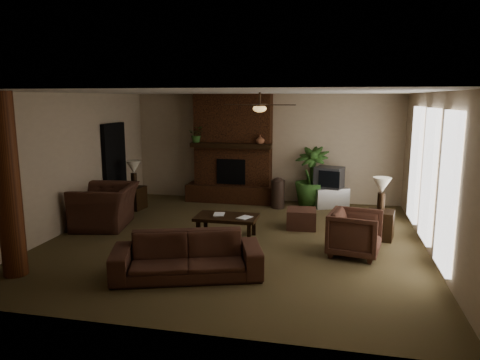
% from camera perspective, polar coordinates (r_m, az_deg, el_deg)
% --- Properties ---
extents(room_shell, '(7.00, 7.00, 7.00)m').
position_cam_1_polar(room_shell, '(8.32, -0.58, 1.54)').
color(room_shell, brown).
rests_on(room_shell, ground).
extents(fireplace, '(2.40, 0.70, 2.80)m').
position_cam_1_polar(fireplace, '(11.64, -0.91, 2.89)').
color(fireplace, '#4F2815').
rests_on(fireplace, ground).
extents(windows, '(0.08, 3.65, 2.35)m').
position_cam_1_polar(windows, '(8.48, 23.11, 0.52)').
color(windows, white).
rests_on(windows, ground).
extents(log_column, '(0.36, 0.36, 2.80)m').
position_cam_1_polar(log_column, '(7.48, -27.67, -0.68)').
color(log_column, '#5D2E17').
rests_on(log_column, ground).
extents(doorway, '(0.10, 1.00, 2.10)m').
position_cam_1_polar(doorway, '(11.26, -15.81, 1.69)').
color(doorway, black).
rests_on(doorway, ground).
extents(ceiling_fan, '(1.35, 1.35, 0.37)m').
position_cam_1_polar(ceiling_fan, '(8.44, 2.54, 9.36)').
color(ceiling_fan, '#312215').
rests_on(ceiling_fan, ceiling).
extents(sofa, '(2.34, 1.33, 0.88)m').
position_cam_1_polar(sofa, '(6.87, -6.82, -8.76)').
color(sofa, '#46291E').
rests_on(sofa, ground).
extents(armchair_left, '(1.12, 1.49, 1.18)m').
position_cam_1_polar(armchair_left, '(9.80, -16.96, -2.38)').
color(armchair_left, '#46291E').
rests_on(armchair_left, ground).
extents(armchair_right, '(0.93, 0.97, 0.86)m').
position_cam_1_polar(armchair_right, '(7.96, 14.58, -6.39)').
color(armchair_right, '#46291E').
rests_on(armchair_right, ground).
extents(coffee_table, '(1.20, 0.70, 0.43)m').
position_cam_1_polar(coffee_table, '(8.70, -1.74, -4.99)').
color(coffee_table, black).
rests_on(coffee_table, ground).
extents(ottoman, '(0.64, 0.64, 0.40)m').
position_cam_1_polar(ottoman, '(9.44, 7.89, -4.93)').
color(ottoman, '#46291E').
rests_on(ottoman, ground).
extents(tv_stand, '(0.98, 0.81, 0.50)m').
position_cam_1_polar(tv_stand, '(11.34, 11.46, -2.18)').
color(tv_stand, silver).
rests_on(tv_stand, ground).
extents(tv, '(0.77, 0.69, 0.52)m').
position_cam_1_polar(tv, '(11.20, 11.38, 0.33)').
color(tv, '#363638').
rests_on(tv, tv_stand).
extents(floor_vase, '(0.34, 0.34, 0.77)m').
position_cam_1_polar(floor_vase, '(11.03, 4.89, -1.39)').
color(floor_vase, '#34241C').
rests_on(floor_vase, ground).
extents(floor_plant, '(1.24, 1.67, 0.84)m').
position_cam_1_polar(floor_plant, '(11.36, 9.10, -1.21)').
color(floor_plant, '#305722').
rests_on(floor_plant, ground).
extents(side_table_left, '(0.55, 0.55, 0.55)m').
position_cam_1_polar(side_table_left, '(11.24, -13.56, -2.24)').
color(side_table_left, black).
rests_on(side_table_left, ground).
extents(lamp_left, '(0.46, 0.46, 0.65)m').
position_cam_1_polar(lamp_left, '(11.05, -13.52, 1.38)').
color(lamp_left, '#312215').
rests_on(lamp_left, side_table_left).
extents(side_table_right, '(0.59, 0.59, 0.55)m').
position_cam_1_polar(side_table_right, '(9.06, 17.53, -5.50)').
color(side_table_right, black).
rests_on(side_table_right, ground).
extents(lamp_right, '(0.38, 0.38, 0.65)m').
position_cam_1_polar(lamp_right, '(8.94, 17.78, -0.94)').
color(lamp_right, '#312215').
rests_on(lamp_right, side_table_right).
extents(mantel_plant, '(0.45, 0.48, 0.33)m').
position_cam_1_polar(mantel_plant, '(11.57, -5.58, 5.63)').
color(mantel_plant, '#305722').
rests_on(mantel_plant, fireplace).
extents(mantel_vase, '(0.25, 0.26, 0.22)m').
position_cam_1_polar(mantel_vase, '(11.16, 2.62, 5.21)').
color(mantel_vase, brown).
rests_on(mantel_vase, fireplace).
extents(book_a, '(0.22, 0.06, 0.29)m').
position_cam_1_polar(book_a, '(8.72, -3.42, -3.60)').
color(book_a, '#999999').
rests_on(book_a, coffee_table).
extents(book_b, '(0.20, 0.11, 0.29)m').
position_cam_1_polar(book_b, '(8.54, 0.02, -3.88)').
color(book_b, '#999999').
rests_on(book_b, coffee_table).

